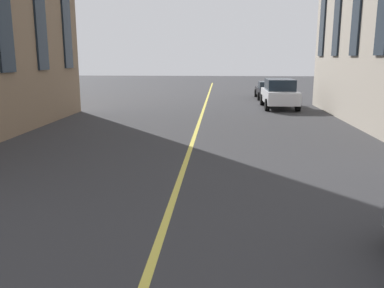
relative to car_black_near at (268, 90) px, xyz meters
name	(u,v)px	position (x,y,z in m)	size (l,w,h in m)	color
lane_centre_line	(187,159)	(-20.16, 4.90, -0.70)	(80.00, 0.16, 0.01)	#D8C64C
car_black_near	(268,90)	(0.00, 0.00, 0.00)	(4.40, 1.95, 1.37)	black
car_white_mid	(279,93)	(-6.12, 0.00, 0.27)	(4.70, 2.14, 1.88)	silver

